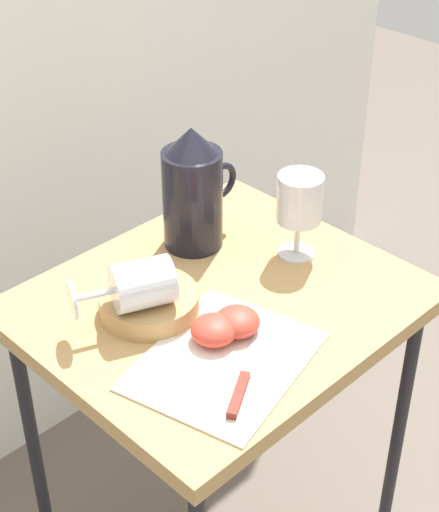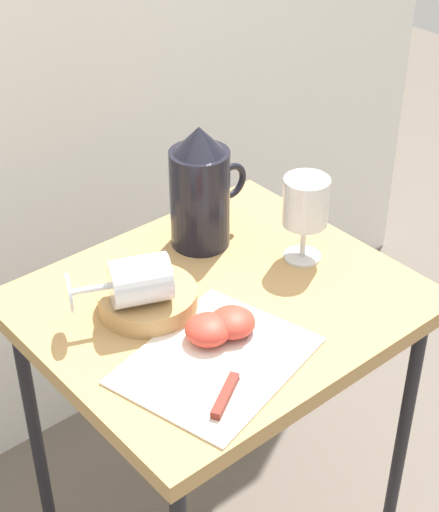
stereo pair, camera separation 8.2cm
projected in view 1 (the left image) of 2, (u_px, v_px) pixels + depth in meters
The scene contains 9 objects.
table at pixel (219, 330), 1.36m from camera, with size 0.59×0.51×0.71m.
linen_napkin at pixel (225, 361), 1.20m from camera, with size 0.27×0.21×0.00m, color silver.
basket_tray at pixel (149, 302), 1.28m from camera, with size 0.16×0.16×0.04m, color tan.
pitcher at pixel (193, 198), 1.40m from camera, with size 0.16×0.10×0.22m.
wine_glass_upright at pixel (299, 203), 1.37m from camera, with size 0.08×0.08×0.15m.
wine_glass_tipped_near at pixel (140, 285), 1.23m from camera, with size 0.17×0.12×0.07m.
apple_half_left at pixel (214, 330), 1.22m from camera, with size 0.07×0.07×0.04m, color #CC3D2D.
apple_half_right at pixel (237, 321), 1.24m from camera, with size 0.07×0.07×0.04m, color #CC3D2D.
knife at pixel (245, 377), 1.16m from camera, with size 0.21×0.13×0.01m.
Camera 1 is at (-0.74, -0.75, 1.51)m, focal length 58.03 mm.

